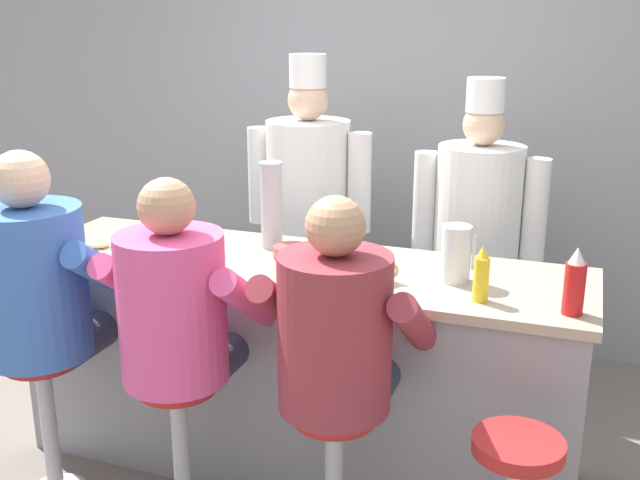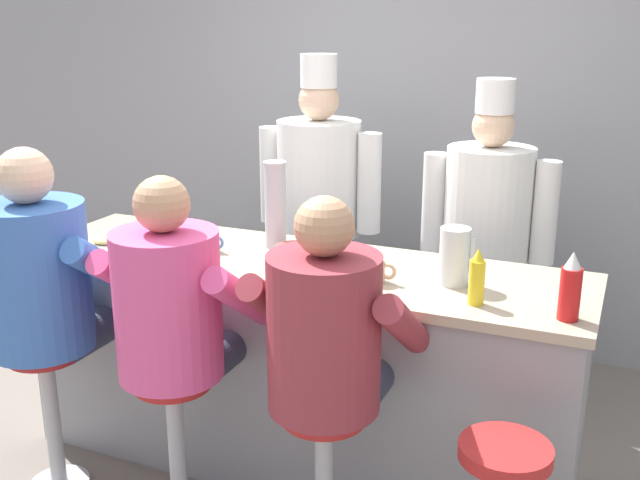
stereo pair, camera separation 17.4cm
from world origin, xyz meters
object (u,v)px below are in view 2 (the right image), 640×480
Objects in this scene: ketchup_bottle_red at (570,288)px; diner_seated_pink at (174,312)px; breakfast_plate at (105,244)px; water_pitcher_clear at (455,256)px; diner_seated_maroon at (328,341)px; cook_in_whites_near at (319,206)px; diner_seated_blue at (44,282)px; cup_stack_steel at (275,205)px; napkin_dispenser_chrome at (336,256)px; cereal_bowl at (294,252)px; mustard_bottle_yellow at (477,278)px; coffee_mug_blue at (209,242)px; hot_sauce_bottle_orange at (377,277)px; cook_in_whites_far at (486,235)px; coffee_mug_tan at (375,271)px.

diner_seated_pink is at bearing -165.26° from ketchup_bottle_red.
breakfast_plate is 0.18× the size of diner_seated_pink.
diner_seated_maroon reaches higher than water_pitcher_clear.
cook_in_whites_near is (0.62, 1.03, 0.00)m from breakfast_plate.
diner_seated_blue reaches higher than ketchup_bottle_red.
napkin_dispenser_chrome is at bearing -30.07° from cup_stack_steel.
cereal_bowl is at bearing 13.15° from breakfast_plate.
cup_stack_steel is at bearing 127.57° from diner_seated_maroon.
water_pitcher_clear is 0.16× the size of diner_seated_maroon.
cup_stack_steel is 1.04m from diner_seated_blue.
breakfast_plate is 0.15× the size of cook_in_whites_near.
ketchup_bottle_red is 1.08× the size of water_pitcher_clear.
coffee_mug_blue is (-1.24, 0.17, -0.06)m from mustard_bottle_yellow.
cereal_bowl is (-1.17, 0.25, -0.09)m from ketchup_bottle_red.
cup_stack_steel is 0.27× the size of diner_seated_pink.
napkin_dispenser_chrome is at bearing 24.83° from diner_seated_blue.
diner_seated_blue is (0.01, -0.41, -0.05)m from breakfast_plate.
ketchup_bottle_red reaches higher than napkin_dispenser_chrome.
diner_seated_blue is 0.84× the size of cook_in_whites_near.
mustard_bottle_yellow reaches higher than hot_sauce_bottle_orange.
coffee_mug_blue is at bearing -144.10° from cup_stack_steel.
cook_in_whites_far is (0.92, -0.03, -0.05)m from cook_in_whites_near.
cook_in_whites_near is at bearing 58.88° from breakfast_plate.
napkin_dispenser_chrome is (-0.93, 0.14, -0.05)m from ketchup_bottle_red.
breakfast_plate is 1.20m from cook_in_whites_near.
water_pitcher_clear is 0.73m from cereal_bowl.
napkin_dispenser_chrome is at bearing 166.52° from coffee_mug_tan.
cook_in_whites_near reaches higher than mustard_bottle_yellow.
diner_seated_maroon reaches higher than coffee_mug_blue.
water_pitcher_clear is (0.25, 0.22, 0.05)m from hot_sauce_bottle_orange.
diner_seated_blue reaches higher than breakfast_plate.
hot_sauce_bottle_orange is at bearing -29.54° from cereal_bowl.
breakfast_plate is at bearing 178.60° from ketchup_bottle_red.
cup_stack_steel reaches higher than mustard_bottle_yellow.
cook_in_whites_near is (-0.67, 0.98, -0.03)m from coffee_mug_tan.
ketchup_bottle_red is 2.03× the size of coffee_mug_blue.
ketchup_bottle_red reaches higher than breakfast_plate.
ketchup_bottle_red reaches higher than cereal_bowl.
ketchup_bottle_red is 0.86m from diner_seated_maroon.
hot_sauce_bottle_orange is 0.89m from coffee_mug_blue.
ketchup_bottle_red is 1.20m from cereal_bowl.
diner_seated_pink reaches higher than water_pitcher_clear.
cereal_bowl is at bearing 8.91° from coffee_mug_blue.
hot_sauce_bottle_orange is at bearing -101.12° from cook_in_whites_far.
coffee_mug_tan is at bearing -6.28° from coffee_mug_blue.
water_pitcher_clear is at bearing 41.46° from hot_sauce_bottle_orange.
diner_seated_maroon is at bearing -138.15° from mustard_bottle_yellow.
ketchup_bottle_red is 0.15× the size of cook_in_whites_far.
diner_seated_maroon reaches higher than hot_sauce_bottle_orange.
cook_in_whites_near is at bearing 80.14° from coffee_mug_blue.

